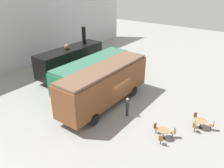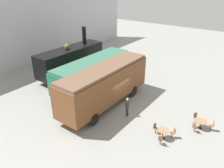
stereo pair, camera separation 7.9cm
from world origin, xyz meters
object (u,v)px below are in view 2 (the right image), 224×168
Objects in this scene: steam_locomotive at (71,59)px; cafe_table_mid at (163,132)px; visitor_person at (127,106)px; cafe_chair_0 at (212,125)px; cafe_table_near at (201,122)px; streamlined_locomotive at (98,69)px; passenger_coach_wooden at (105,83)px.

steam_locomotive is 15.20m from cafe_table_mid.
cafe_chair_0 is at bearing -71.12° from visitor_person.
cafe_chair_0 is (0.22, -0.83, -0.08)m from cafe_table_near.
cafe_table_mid is at bearing -113.03° from streamlined_locomotive.
cafe_table_mid is (-4.23, -9.94, -1.34)m from streamlined_locomotive.
streamlined_locomotive is 1.17× the size of passenger_coach_wooden.
steam_locomotive is at bearing 72.51° from cafe_table_mid.
visitor_person is (-3.27, -6.09, -0.98)m from streamlined_locomotive.
steam_locomotive reaches higher than cafe_chair_0.
cafe_table_near is at bearing -96.01° from streamlined_locomotive.
visitor_person is at bearing 4.02° from cafe_chair_0.
steam_locomotive is 5.23× the size of visitor_person.
cafe_chair_0 is 6.94m from visitor_person.
steam_locomotive is 17.26m from cafe_chair_0.
streamlined_locomotive is at bearing -94.07° from steam_locomotive.
streamlined_locomotive is at bearing -19.49° from cafe_chair_0.
steam_locomotive reaches higher than cafe_table_near.
visitor_person is at bearing -108.71° from steam_locomotive.
cafe_table_near is 1.13× the size of cafe_table_mid.
steam_locomotive is at bearing 85.93° from streamlined_locomotive.
streamlined_locomotive is 10.88m from cafe_table_mid.
visitor_person is at bearing 75.97° from cafe_table_mid.
cafe_chair_0 is (-1.34, -17.14, -1.56)m from steam_locomotive.
steam_locomotive is at bearing 67.53° from passenger_coach_wooden.
passenger_coach_wooden is at bearing 78.97° from cafe_table_mid.
passenger_coach_wooden is at bearing 83.40° from visitor_person.
steam_locomotive is 10.69× the size of cafe_table_mid.
cafe_table_mid is 0.49× the size of visitor_person.
passenger_coach_wooden reaches higher than cafe_table_mid.
steam_locomotive is 10.59× the size of cafe_chair_0.
cafe_table_near is 1.12× the size of cafe_chair_0.
cafe_chair_0 is (1.93, -9.21, -1.78)m from passenger_coach_wooden.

